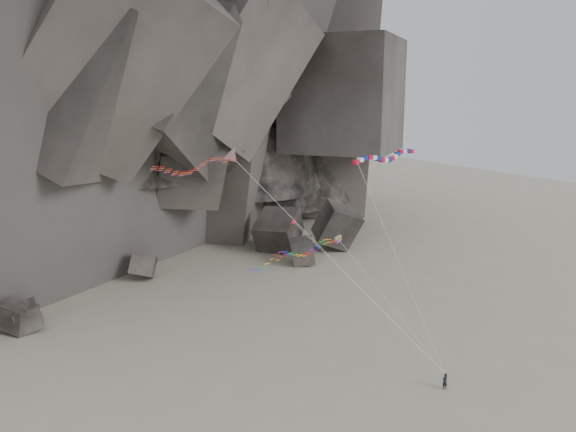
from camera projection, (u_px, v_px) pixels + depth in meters
ground at (322, 369)px, 61.07m from camera, size 260.00×260.00×0.00m
headland at (76, 14)px, 104.19m from camera, size 110.00×70.00×84.00m
boulder_field at (163, 272)px, 83.86m from camera, size 75.41×17.95×9.62m
kite_flyer at (445, 380)px, 56.94m from camera, size 0.76×0.57×2.00m
delta_kite at (190, 166)px, 50.78m from camera, size 24.05×15.41×22.94m
banner_kite at (386, 157)px, 64.32m from camera, size 11.63×14.29×20.90m
parafoil_kite at (293, 254)px, 60.83m from camera, size 13.82×15.33×11.70m
pennant_kite at (331, 260)px, 56.28m from camera, size 10.44×12.02×15.33m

